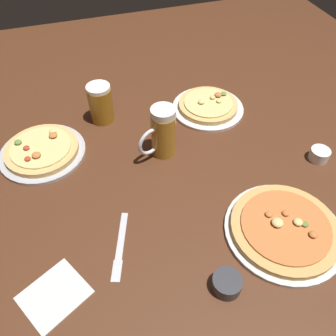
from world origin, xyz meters
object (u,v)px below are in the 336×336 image
Objects in this scene: pizza_plate_far at (42,151)px; beer_mug_amber at (162,133)px; ramekin_butter at (227,284)px; pizza_plate_side at (208,106)px; napkin_folded at (54,295)px; pizza_plate_near at (284,229)px; ramekin_sauce at (319,155)px; knife_right at (120,245)px; beer_mug_dark at (101,103)px.

beer_mug_amber is (0.38, -0.11, 0.07)m from pizza_plate_far.
pizza_plate_far reaches higher than ramekin_butter.
pizza_plate_side is 1.85× the size of napkin_folded.
pizza_plate_side is 0.70m from ramekin_butter.
ramekin_butter is at bearing -108.74° from pizza_plate_side.
pizza_plate_near is at bearing -91.12° from pizza_plate_side.
pizza_plate_side reaches higher than ramekin_sauce.
knife_right is (-0.45, -0.48, -0.01)m from pizza_plate_side.
napkin_folded reaches higher than knife_right.
knife_right is at bearing -133.27° from pizza_plate_side.
pizza_plate_near is at bearing 23.82° from ramekin_butter.
beer_mug_amber reaches higher than pizza_plate_near.
beer_mug_dark reaches higher than knife_right.
beer_mug_amber reaches higher than knife_right.
pizza_plate_far reaches higher than napkin_folded.
pizza_plate_side is 1.88× the size of beer_mug_dark.
ramekin_sauce and ramekin_butter have the same top height.
pizza_plate_side is 4.28× the size of ramekin_sauce.
beer_mug_amber is 0.88× the size of knife_right.
pizza_plate_near is 0.57m from pizza_plate_side.
ramekin_sauce is at bearing -19.30° from pizza_plate_far.
beer_mug_dark reaches higher than ramekin_sauce.
ramekin_sauce is 0.43× the size of napkin_folded.
pizza_plate_side is 0.84m from napkin_folded.
pizza_plate_near reaches higher than ramekin_sauce.
pizza_plate_far is at bearing -174.97° from pizza_plate_side.
ramekin_sauce is (0.25, -0.36, 0.00)m from pizza_plate_side.
beer_mug_amber is (0.16, -0.24, 0.02)m from beer_mug_dark.
pizza_plate_near is at bearing -12.45° from knife_right.
pizza_plate_far is 0.62m from pizza_plate_side.
napkin_folded is (-0.40, 0.11, -0.02)m from ramekin_butter.
beer_mug_amber is 0.52m from ramekin_sauce.
pizza_plate_far is 1.97× the size of beer_mug_dark.
beer_mug_dark is at bearing 120.51° from pizza_plate_near.
pizza_plate_near is 0.62m from napkin_folded.
napkin_folded is (-0.24, -0.63, -0.07)m from beer_mug_dark.
beer_mug_amber is 0.38m from knife_right.
ramekin_butter is at bearing -146.74° from ramekin_sauce.
pizza_plate_far and pizza_plate_side have the same top height.
pizza_plate_near is 4.43× the size of ramekin_butter.
pizza_plate_near is 1.82× the size of beer_mug_amber.
pizza_plate_side is at bearing 41.66° from napkin_folded.
pizza_plate_side is 0.30m from beer_mug_amber.
pizza_plate_far is 0.27m from beer_mug_dark.
pizza_plate_side is 1.34× the size of knife_right.
ramekin_sauce reaches higher than knife_right.
beer_mug_amber is (-0.22, 0.40, 0.07)m from pizza_plate_near.
ramekin_sauce is 0.70m from knife_right.
ramekin_sauce is at bearing -55.42° from pizza_plate_side.
beer_mug_dark is 0.29m from beer_mug_amber.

